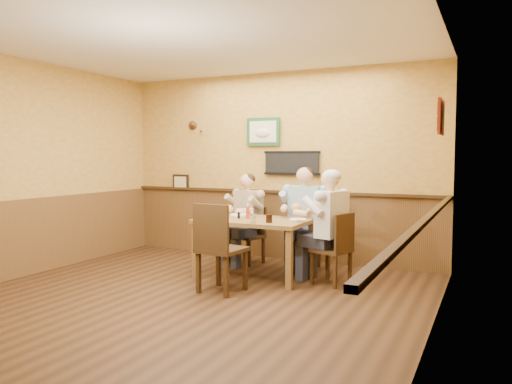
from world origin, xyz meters
TOP-DOWN VIEW (x-y plane):
  - room at (0.13, 0.17)m, footprint 5.02×5.03m
  - dining_table at (0.21, 1.28)m, footprint 1.40×0.90m
  - chair_back_left at (-0.21, 1.98)m, footprint 0.47×0.47m
  - chair_back_right at (0.65, 1.99)m, footprint 0.44×0.44m
  - chair_right_end at (1.22, 1.35)m, footprint 0.50×0.50m
  - chair_near_side at (0.19, 0.49)m, footprint 0.52×0.52m
  - diner_tan_shirt at (-0.21, 1.98)m, footprint 0.67×0.67m
  - diner_blue_polo at (0.65, 1.99)m, footprint 0.63×0.63m
  - diner_white_elder at (1.22, 1.35)m, footprint 0.72×0.72m
  - water_glass_left at (-0.22, 0.97)m, footprint 0.10×0.10m
  - water_glass_mid at (0.37, 0.94)m, footprint 0.09×0.09m
  - cola_tumbler at (0.53, 1.03)m, footprint 0.09×0.09m
  - hot_sauce_bottle at (0.12, 1.29)m, footprint 0.05×0.05m
  - salt_shaker at (0.17, 1.31)m, footprint 0.04×0.04m
  - pepper_shaker at (0.02, 1.24)m, footprint 0.04×0.04m
  - plate_far_left at (-0.14, 1.55)m, footprint 0.32×0.32m
  - plate_far_right at (0.76, 1.42)m, footprint 0.26×0.26m

SIDE VIEW (x-z plane):
  - chair_back_left at x=-0.21m, z-range 0.00..0.82m
  - chair_right_end at x=1.22m, z-range 0.00..0.87m
  - chair_back_right at x=0.65m, z-range 0.00..0.88m
  - chair_near_side at x=0.19m, z-range 0.00..1.02m
  - diner_tan_shirt at x=-0.21m, z-range 0.00..1.17m
  - diner_white_elder at x=1.22m, z-range 0.00..1.25m
  - diner_blue_polo at x=0.65m, z-range 0.00..1.26m
  - dining_table at x=0.21m, z-range 0.28..1.03m
  - plate_far_right at x=0.76m, z-range 0.75..0.76m
  - plate_far_left at x=-0.14m, z-range 0.75..0.77m
  - pepper_shaker at x=0.02m, z-range 0.75..0.83m
  - salt_shaker at x=0.17m, z-range 0.75..0.84m
  - cola_tumbler at x=0.53m, z-range 0.75..0.85m
  - water_glass_mid at x=0.37m, z-range 0.75..0.86m
  - water_glass_left at x=-0.22m, z-range 0.75..0.88m
  - hot_sauce_bottle at x=0.12m, z-range 0.75..0.92m
  - room at x=0.13m, z-range 0.28..3.09m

